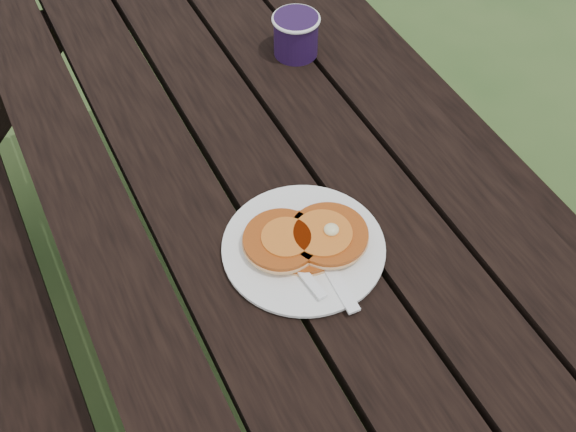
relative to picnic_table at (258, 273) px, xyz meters
name	(u,v)px	position (x,y,z in m)	size (l,w,h in m)	color
ground	(262,353)	(0.00, 0.00, -0.37)	(60.00, 60.00, 0.00)	#2D481F
picnic_table	(258,273)	(0.00, 0.00, 0.00)	(1.36, 1.80, 0.75)	black
plate	(304,248)	(-0.02, -0.24, 0.39)	(0.26, 0.26, 0.01)	white
pancake_stack	(307,238)	(-0.01, -0.24, 0.41)	(0.20, 0.15, 0.04)	#B24B14
knife	(329,267)	(0.00, -0.30, 0.39)	(0.02, 0.18, 0.01)	white
fork	(303,273)	(-0.04, -0.29, 0.40)	(0.03, 0.16, 0.01)	white
coffee_cup	(296,33)	(0.20, 0.22, 0.43)	(0.10, 0.10, 0.09)	#220F37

